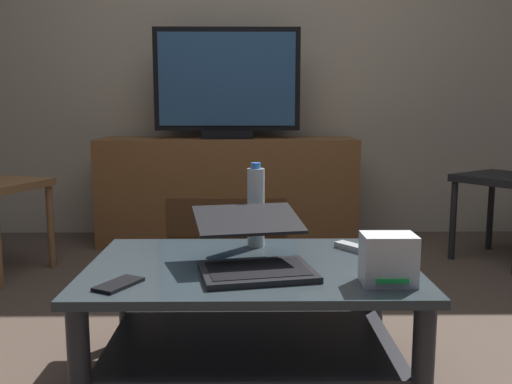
% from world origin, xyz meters
% --- Properties ---
extents(ground_plane, '(7.68, 7.68, 0.00)m').
position_xyz_m(ground_plane, '(0.00, 0.00, 0.00)').
color(ground_plane, '#4C3D33').
extents(back_wall, '(6.40, 0.12, 2.80)m').
position_xyz_m(back_wall, '(0.00, 2.10, 1.40)').
color(back_wall, '#B2A38C').
rests_on(back_wall, ground).
extents(coffee_table, '(1.01, 0.67, 0.38)m').
position_xyz_m(coffee_table, '(-0.03, -0.08, 0.26)').
color(coffee_table, '#2D383D').
rests_on(coffee_table, ground).
extents(media_cabinet, '(1.61, 0.44, 0.67)m').
position_xyz_m(media_cabinet, '(-0.18, 1.78, 0.33)').
color(media_cabinet, brown).
rests_on(media_cabinet, ground).
extents(television, '(0.90, 0.20, 0.68)m').
position_xyz_m(television, '(-0.18, 1.76, 0.99)').
color(television, black).
rests_on(television, media_cabinet).
extents(laptop, '(0.39, 0.44, 0.16)m').
position_xyz_m(laptop, '(-0.03, -0.13, 0.44)').
color(laptop, black).
rests_on(laptop, coffee_table).
extents(router_box, '(0.15, 0.11, 0.14)m').
position_xyz_m(router_box, '(0.34, -0.27, 0.45)').
color(router_box, silver).
rests_on(router_box, coffee_table).
extents(water_bottle_near, '(0.06, 0.06, 0.29)m').
position_xyz_m(water_bottle_near, '(-0.02, 0.15, 0.52)').
color(water_bottle_near, silver).
rests_on(water_bottle_near, coffee_table).
extents(cell_phone, '(0.13, 0.16, 0.01)m').
position_xyz_m(cell_phone, '(-0.40, -0.29, 0.39)').
color(cell_phone, black).
rests_on(cell_phone, coffee_table).
extents(tv_remote, '(0.13, 0.15, 0.02)m').
position_xyz_m(tv_remote, '(0.32, 0.08, 0.39)').
color(tv_remote, '#99999E').
rests_on(tv_remote, coffee_table).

